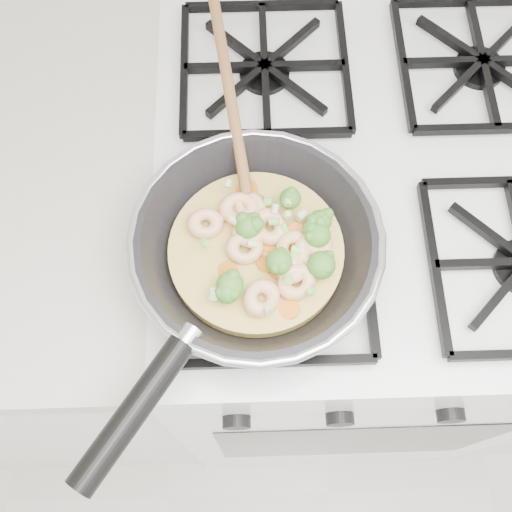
{
  "coord_description": "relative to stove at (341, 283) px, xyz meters",
  "views": [
    {
      "loc": [
        -0.18,
        1.28,
        1.59
      ],
      "look_at": [
        -0.17,
        1.56,
        0.93
      ],
      "focal_mm": 43.04,
      "sensor_mm": 36.0,
      "label": 1
    }
  ],
  "objects": [
    {
      "name": "stove",
      "position": [
        0.0,
        0.0,
        0.0
      ],
      "size": [
        0.6,
        0.6,
        0.92
      ],
      "color": "white",
      "rests_on": "ground"
    },
    {
      "name": "skillet",
      "position": [
        -0.17,
        -0.14,
        0.5
      ],
      "size": [
        0.33,
        0.6,
        0.09
      ],
      "rotation": [
        0.0,
        0.0,
        -0.18
      ],
      "color": "black",
      "rests_on": "stove"
    }
  ]
}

